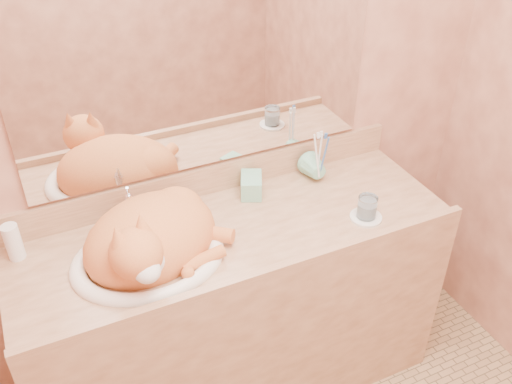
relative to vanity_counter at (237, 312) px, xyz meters
name	(u,v)px	position (x,y,z in m)	size (l,w,h in m)	color
wall_back	(202,99)	(0.00, 0.28, 0.82)	(2.40, 0.02, 2.50)	#985845
vanity_counter	(237,312)	(0.00, 0.00, 0.00)	(1.60, 0.55, 0.85)	#8C5C3F
mirror	(201,63)	(0.00, 0.26, 0.97)	(1.30, 0.02, 0.80)	white
sink_basin	(146,241)	(-0.32, -0.02, 0.50)	(0.51, 0.43, 0.16)	white
faucet	(131,209)	(-0.32, 0.18, 0.50)	(0.04, 0.11, 0.16)	silver
cat	(151,236)	(-0.31, -0.01, 0.51)	(0.48, 0.40, 0.26)	#C6612D
soap_dispenser	(251,184)	(0.13, 0.13, 0.51)	(0.08, 0.08, 0.18)	#7BC5A4
toothbrush_cup	(319,174)	(0.42, 0.13, 0.47)	(0.10, 0.10, 0.09)	#7BC5A4
toothbrushes	(321,154)	(0.42, 0.13, 0.57)	(0.04, 0.04, 0.24)	white
saucer	(366,217)	(0.47, -0.14, 0.43)	(0.12, 0.12, 0.01)	white
water_glass	(367,207)	(0.47, -0.14, 0.48)	(0.07, 0.07, 0.08)	silver
lotion_bottle	(13,242)	(-0.72, 0.18, 0.49)	(0.06, 0.06, 0.13)	white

